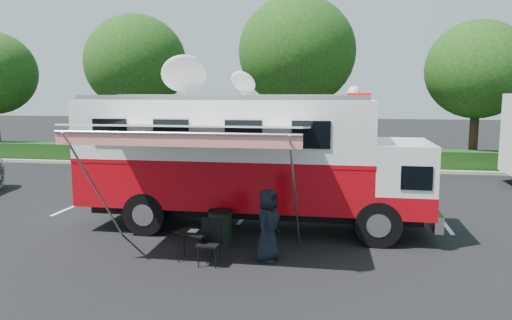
{
  "coord_description": "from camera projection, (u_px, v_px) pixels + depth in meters",
  "views": [
    {
      "loc": [
        2.48,
        -13.67,
        3.88
      ],
      "look_at": [
        0.0,
        0.5,
        1.9
      ],
      "focal_mm": 35.0,
      "sensor_mm": 36.0,
      "label": 1
    }
  ],
  "objects": [
    {
      "name": "ground_plane",
      "position": [
        253.0,
        228.0,
        14.29
      ],
      "size": [
        120.0,
        120.0,
        0.0
      ],
      "primitive_type": "plane",
      "color": "black",
      "rests_on": "ground"
    },
    {
      "name": "back_border",
      "position": [
        318.0,
        70.0,
        26.01
      ],
      "size": [
        60.0,
        6.14,
        8.87
      ],
      "color": "#9E998E",
      "rests_on": "ground_plane"
    },
    {
      "name": "stall_lines",
      "position": [
        254.0,
        204.0,
        17.3
      ],
      "size": [
        24.12,
        5.5,
        0.01
      ],
      "color": "silver",
      "rests_on": "ground_plane"
    },
    {
      "name": "command_truck",
      "position": [
        250.0,
        159.0,
        14.03
      ],
      "size": [
        9.75,
        2.68,
        4.68
      ],
      "color": "black",
      "rests_on": "ground_plane"
    },
    {
      "name": "awning",
      "position": [
        190.0,
        130.0,
        11.33
      ],
      "size": [
        5.32,
        2.74,
        3.21
      ],
      "color": "white",
      "rests_on": "ground_plane"
    },
    {
      "name": "person",
      "position": [
        268.0,
        260.0,
        11.54
      ],
      "size": [
        0.73,
        0.94,
        1.69
      ],
      "primitive_type": "imported",
      "rotation": [
        0.0,
        0.0,
        1.31
      ],
      "color": "black",
      "rests_on": "ground_plane"
    },
    {
      "name": "folding_table",
      "position": [
        195.0,
        233.0,
        11.48
      ],
      "size": [
        0.96,
        0.83,
        0.69
      ],
      "color": "black",
      "rests_on": "ground_plane"
    },
    {
      "name": "folding_chair",
      "position": [
        211.0,
        237.0,
        11.27
      ],
      "size": [
        0.52,
        0.54,
        1.03
      ],
      "color": "black",
      "rests_on": "ground_plane"
    },
    {
      "name": "trash_bin",
      "position": [
        220.0,
        228.0,
        12.54
      ],
      "size": [
        0.63,
        0.63,
        0.93
      ],
      "color": "black",
      "rests_on": "ground_plane"
    }
  ]
}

